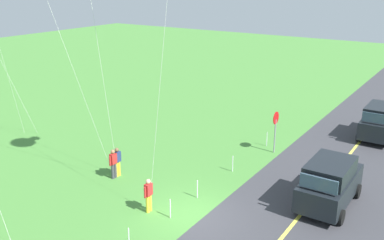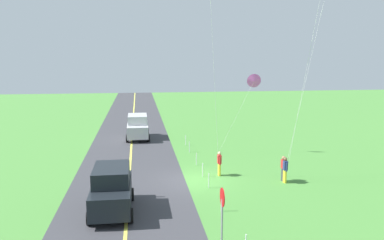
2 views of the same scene
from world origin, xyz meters
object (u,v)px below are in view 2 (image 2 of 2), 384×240
Objects in this scene: car_suv_foreground at (112,189)px; car_parked_west_far at (138,127)px; person_child_watcher at (219,163)px; stop_sign at (222,206)px; person_adult_near at (285,169)px; kite_green_far at (254,81)px; person_adult_companion at (283,168)px.

car_suv_foreground is 1.00× the size of car_parked_west_far.
stop_sign is at bearing 124.32° from person_child_watcher.
stop_sign is (4.56, 4.63, 0.65)m from car_suv_foreground.
person_child_watcher is at bearing 167.92° from person_adult_near.
kite_green_far reaches higher than car_parked_west_far.
stop_sign is at bearing 45.46° from car_suv_foreground.
person_adult_companion is (-0.29, -0.00, 0.00)m from person_adult_near.
kite_green_far is at bearing 28.83° from person_adult_companion.
person_adult_near is at bearing -162.57° from person_child_watcher.
stop_sign is 1.60× the size of person_child_watcher.
car_suv_foreground is 10.68m from person_adult_near.
kite_green_far is at bearing 104.72° from person_adult_near.
person_child_watcher is at bearing 95.74° from person_adult_companion.
person_child_watcher is (12.33, 5.25, -0.29)m from car_parked_west_far.
car_parked_west_far is 1.72× the size of stop_sign.
car_suv_foreground is at bearing -4.25° from car_parked_west_far.
person_adult_companion is at bearing 108.06° from car_suv_foreground.
person_adult_near is 0.25× the size of kite_green_far.
stop_sign reaches higher than person_adult_companion.
car_suv_foreground is 17.40m from car_parked_west_far.
car_parked_west_far reaches higher than person_adult_near.
car_parked_west_far is 12.28m from kite_green_far.
person_adult_near is 1.00× the size of person_child_watcher.
kite_green_far reaches higher than stop_sign.
car_suv_foreground is 15.51m from kite_green_far.
kite_green_far is (-7.49, 0.18, 4.90)m from person_adult_near.
car_parked_west_far is 2.75× the size of person_adult_near.
kite_green_far is (6.81, 9.12, 4.61)m from car_parked_west_far.
kite_green_far is at bearing 159.04° from stop_sign.
car_suv_foreground is at bearing 83.10° from person_child_watcher.
car_parked_west_far is 2.75× the size of person_adult_companion.
stop_sign is 1.60× the size of person_adult_companion.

